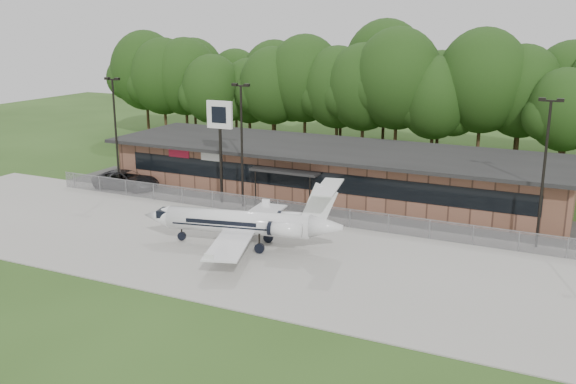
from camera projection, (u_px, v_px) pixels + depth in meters
The scene contains 12 objects.
ground at pixel (177, 290), 37.02m from camera, with size 160.00×160.00×0.00m, color #294418.
apron at pixel (245, 247), 43.98m from camera, with size 64.00×18.00×0.08m, color #9E9B93.
parking_lot at pixel (312, 205), 54.00m from camera, with size 50.00×9.00×0.06m, color #383835.
terminal at pixel (332, 170), 57.31m from camera, with size 41.00×11.65×4.30m.
fence at pixel (289, 210), 49.88m from camera, with size 46.00×0.04×1.52m.
treeline at pixel (393, 91), 71.66m from camera, with size 72.00×12.00×15.00m, color #1C3811, non-canonical shape.
light_pole_left at pixel (115, 125), 57.38m from camera, with size 1.55×0.30×10.23m.
light_pole_mid at pixel (242, 136), 51.94m from camera, with size 1.55×0.30×10.23m.
light_pole_right at pixel (545, 163), 42.32m from camera, with size 1.55×0.30×10.23m.
business_jet at pixel (246, 223), 43.54m from camera, with size 14.22×12.78×4.80m.
suv at pixel (126, 180), 59.00m from camera, with size 2.85×6.19×1.72m, color #2F2F31.
pole_sign at pixel (220, 126), 52.95m from camera, with size 2.29×0.36×8.71m.
Camera 1 is at (20.62, -28.15, 15.03)m, focal length 40.00 mm.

